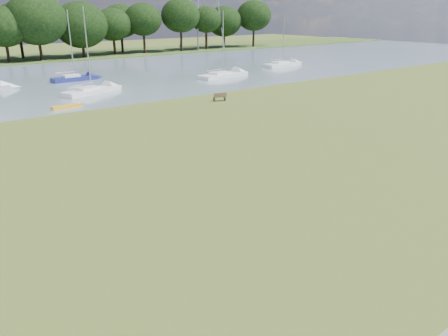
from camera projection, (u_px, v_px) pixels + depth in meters
ground at (199, 194)px, 21.64m from camera, size 220.00×220.00×0.00m
river at (3, 85)px, 52.91m from camera, size 220.00×40.00×0.10m
riverbank_bench at (220, 97)px, 43.61m from camera, size 1.41×0.72×0.84m
kayak at (67, 107)px, 40.40m from camera, size 2.80×0.81×0.28m
sailboat_0 at (74, 77)px, 55.78m from camera, size 5.89×2.02×8.60m
sailboat_3 at (91, 89)px, 47.32m from camera, size 7.14×4.17×8.93m
sailboat_5 at (223, 74)px, 58.87m from camera, size 7.82×3.15×8.52m
sailboat_7 at (282, 63)px, 70.21m from camera, size 7.50×2.65×8.11m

